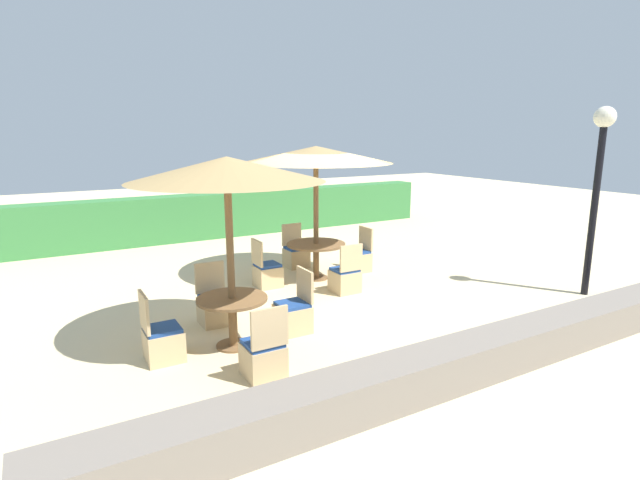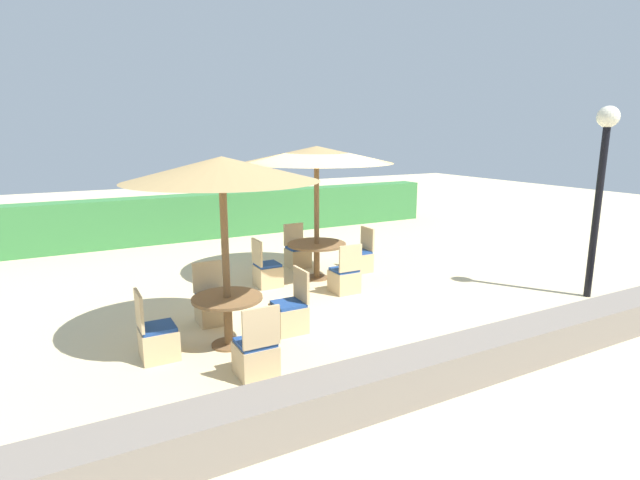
# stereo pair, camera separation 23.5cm
# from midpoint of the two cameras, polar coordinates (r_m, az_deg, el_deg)

# --- Properties ---
(ground_plane) EXTENTS (40.00, 40.00, 0.00)m
(ground_plane) POSITION_cam_midpoint_polar(r_m,az_deg,el_deg) (9.12, 1.15, -6.23)
(ground_plane) COLOR beige
(hedge_row) EXTENTS (13.00, 0.70, 1.22)m
(hedge_row) POSITION_cam_midpoint_polar(r_m,az_deg,el_deg) (14.35, -11.42, 2.87)
(hedge_row) COLOR #387A3D
(hedge_row) RESTS_ON ground_plane
(stone_border) EXTENTS (10.00, 0.56, 0.48)m
(stone_border) POSITION_cam_midpoint_polar(r_m,az_deg,el_deg) (6.53, 17.47, -12.35)
(stone_border) COLOR slate
(stone_border) RESTS_ON ground_plane
(lamp_post) EXTENTS (0.36, 0.36, 3.32)m
(lamp_post) POSITION_cam_midpoint_polar(r_m,az_deg,el_deg) (9.88, 28.71, 7.63)
(lamp_post) COLOR black
(lamp_post) RESTS_ON ground_plane
(parasol_front_left) EXTENTS (2.54, 2.54, 2.59)m
(parasol_front_left) POSITION_cam_midpoint_polar(r_m,az_deg,el_deg) (6.56, -11.62, 7.83)
(parasol_front_left) COLOR brown
(parasol_front_left) RESTS_ON ground_plane
(round_table_front_left) EXTENTS (0.96, 0.96, 0.70)m
(round_table_front_left) POSITION_cam_midpoint_polar(r_m,az_deg,el_deg) (6.95, -10.95, -7.81)
(round_table_front_left) COLOR brown
(round_table_front_left) RESTS_ON ground_plane
(patio_chair_front_left_north) EXTENTS (0.46, 0.46, 0.93)m
(patio_chair_front_left_north) POSITION_cam_midpoint_polar(r_m,az_deg,el_deg) (7.91, -12.78, -7.48)
(patio_chair_front_left_north) COLOR tan
(patio_chair_front_left_north) RESTS_ON ground_plane
(patio_chair_front_left_west) EXTENTS (0.46, 0.46, 0.93)m
(patio_chair_front_left_west) POSITION_cam_midpoint_polar(r_m,az_deg,el_deg) (6.88, -18.55, -10.90)
(patio_chair_front_left_west) COLOR tan
(patio_chair_front_left_west) RESTS_ON ground_plane
(patio_chair_front_left_south) EXTENTS (0.46, 0.46, 0.93)m
(patio_chair_front_left_south) POSITION_cam_midpoint_polar(r_m,az_deg,el_deg) (6.19, -7.56, -13.03)
(patio_chair_front_left_south) COLOR tan
(patio_chair_front_left_south) RESTS_ON ground_plane
(patio_chair_front_left_east) EXTENTS (0.46, 0.46, 0.93)m
(patio_chair_front_left_east) POSITION_cam_midpoint_polar(r_m,az_deg,el_deg) (7.44, -3.95, -8.50)
(patio_chair_front_left_east) COLOR tan
(patio_chair_front_left_east) RESTS_ON ground_plane
(parasol_center) EXTENTS (2.96, 2.96, 2.63)m
(parasol_center) POSITION_cam_midpoint_polar(r_m,az_deg,el_deg) (9.67, -1.18, 9.69)
(parasol_center) COLOR brown
(parasol_center) RESTS_ON ground_plane
(round_table_center) EXTENTS (1.17, 1.17, 0.73)m
(round_table_center) POSITION_cam_midpoint_polar(r_m,az_deg,el_deg) (9.93, -1.13, -1.15)
(round_table_center) COLOR brown
(round_table_center) RESTS_ON ground_plane
(patio_chair_center_south) EXTENTS (0.46, 0.46, 0.93)m
(patio_chair_center_south) POSITION_cam_midpoint_polar(r_m,az_deg,el_deg) (9.19, 2.16, -4.40)
(patio_chair_center_south) COLOR tan
(patio_chair_center_south) RESTS_ON ground_plane
(patio_chair_center_west) EXTENTS (0.46, 0.46, 0.93)m
(patio_chair_center_west) POSITION_cam_midpoint_polar(r_m,az_deg,el_deg) (9.56, -6.79, -3.80)
(patio_chair_center_west) COLOR tan
(patio_chair_center_west) RESTS_ON ground_plane
(patio_chair_center_north) EXTENTS (0.46, 0.46, 0.93)m
(patio_chair_center_north) POSITION_cam_midpoint_polar(r_m,az_deg,el_deg) (10.89, -3.40, -1.74)
(patio_chair_center_north) COLOR tan
(patio_chair_center_north) RESTS_ON ground_plane
(patio_chair_center_east) EXTENTS (0.46, 0.46, 0.93)m
(patio_chair_center_east) POSITION_cam_midpoint_polar(r_m,az_deg,el_deg) (10.57, 3.73, -2.17)
(patio_chair_center_east) COLOR tan
(patio_chair_center_east) RESTS_ON ground_plane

